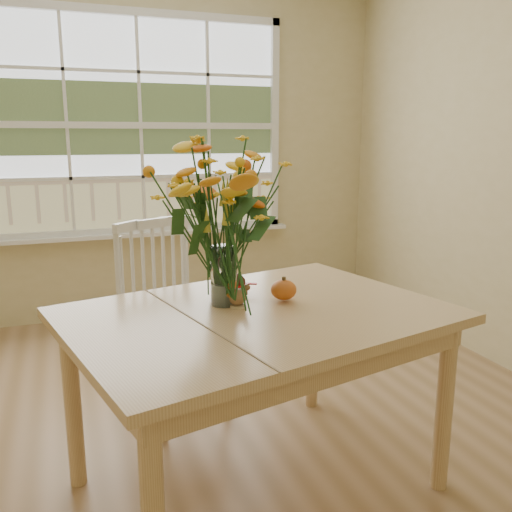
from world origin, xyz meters
name	(u,v)px	position (x,y,z in m)	size (l,w,h in m)	color
floor	(223,455)	(0.00, 0.00, -0.01)	(4.00, 4.50, 0.01)	#977249
wall_back	(141,151)	(0.00, 2.25, 1.35)	(4.00, 0.02, 2.70)	#CCBD83
window	(141,128)	(0.00, 2.21, 1.53)	(2.42, 0.12, 1.74)	silver
dining_table	(258,332)	(0.08, -0.27, 0.69)	(1.67, 1.35, 0.78)	tan
windsor_chair	(166,309)	(-0.14, 0.55, 0.57)	(0.61, 0.60, 1.02)	white
flower_vase	(223,217)	(-0.02, -0.14, 1.15)	(0.51, 0.51, 0.61)	white
pumpkin	(284,291)	(0.23, -0.17, 0.83)	(0.11, 0.11, 0.09)	#CC5E18
turkey_figurine	(238,297)	(0.02, -0.20, 0.83)	(0.10, 0.10, 0.11)	#CCB78C
dark_gourd	(235,284)	(0.08, 0.01, 0.83)	(0.12, 0.09, 0.08)	#38160F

